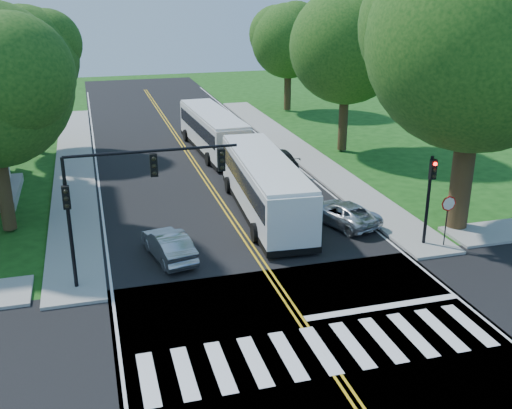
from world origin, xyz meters
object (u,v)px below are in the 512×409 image
object	(u,v)px
bus_follow	(213,131)
suv	(342,213)
signal_nw	(126,186)
bus_lead	(265,185)
signal_ne	(430,189)
hatchback	(169,245)
dark_sedan	(278,159)

from	to	relation	value
bus_follow	suv	world-z (taller)	bus_follow
signal_nw	bus_lead	distance (m)	10.43
signal_ne	suv	bearing A→B (deg)	126.07
signal_ne	hatchback	xyz separation A→B (m)	(-12.23, 2.00, -2.27)
bus_follow	hatchback	distance (m)	19.19
signal_nw	hatchback	size ratio (longest dim) A/B	1.73
signal_ne	bus_lead	bearing A→B (deg)	134.45
bus_follow	dark_sedan	world-z (taller)	bus_follow
bus_follow	signal_ne	bearing A→B (deg)	104.54
signal_nw	bus_lead	world-z (taller)	signal_nw
suv	dark_sedan	world-z (taller)	dark_sedan
signal_nw	bus_follow	bearing A→B (deg)	68.83
bus_lead	hatchback	distance (m)	7.47
signal_nw	signal_ne	world-z (taller)	signal_nw
signal_nw	bus_follow	xyz separation A→B (m)	(7.83, 20.21, -2.75)
hatchback	dark_sedan	xyz separation A→B (m)	(9.38, 12.42, 0.00)
bus_lead	hatchback	bearing A→B (deg)	39.75
bus_lead	dark_sedan	bearing A→B (deg)	-109.52
dark_sedan	signal_ne	bearing A→B (deg)	102.04
suv	bus_lead	bearing A→B (deg)	-55.79
hatchback	bus_follow	bearing A→B (deg)	-119.55
bus_lead	suv	bearing A→B (deg)	146.81
dark_sedan	bus_lead	bearing A→B (deg)	67.87
bus_follow	hatchback	world-z (taller)	bus_follow
suv	dark_sedan	size ratio (longest dim) A/B	0.95
signal_nw	dark_sedan	world-z (taller)	signal_nw
signal_nw	hatchback	world-z (taller)	signal_nw
bus_lead	hatchback	size ratio (longest dim) A/B	3.01
signal_ne	bus_lead	xyz separation A→B (m)	(-6.26, 6.38, -1.28)
suv	hatchback	bearing A→B (deg)	-8.63
signal_ne	bus_lead	world-z (taller)	signal_ne
bus_lead	bus_follow	bearing A→B (deg)	-86.67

